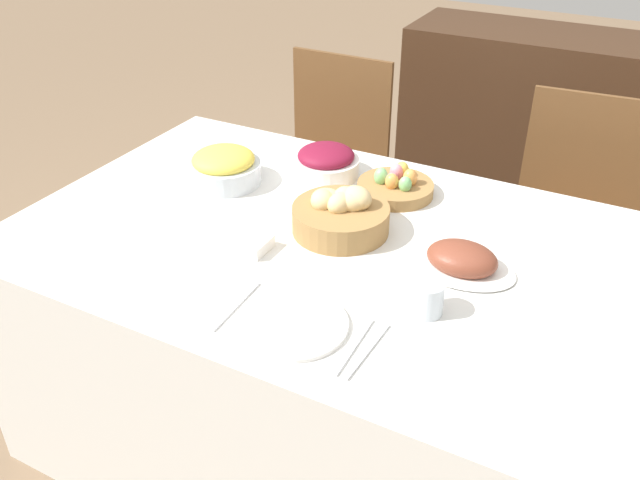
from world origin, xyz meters
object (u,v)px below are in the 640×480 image
(drinking_cup, at_px, (426,298))
(butter_dish, at_px, (243,242))
(chair_far_left, at_px, (326,166))
(ham_platter, at_px, (462,260))
(dinner_plate, at_px, (293,324))
(sideboard, at_px, (539,134))
(bread_basket, at_px, (341,214))
(fork, at_px, (236,306))
(beet_salad_bowl, at_px, (326,162))
(knife, at_px, (354,346))
(pineapple_bowl, at_px, (224,167))
(chair_far_right, at_px, (573,222))
(egg_basket, at_px, (396,186))
(spoon, at_px, (368,351))

(drinking_cup, distance_m, butter_dish, 0.50)
(chair_far_left, distance_m, drinking_cup, 1.30)
(ham_platter, xyz_separation_m, dinner_plate, (-0.25, -0.37, -0.02))
(sideboard, distance_m, bread_basket, 1.64)
(ham_platter, xyz_separation_m, fork, (-0.39, -0.37, -0.02))
(beet_salad_bowl, relative_size, knife, 1.05)
(bread_basket, relative_size, pineapple_bowl, 1.16)
(fork, bearing_deg, ham_platter, 41.67)
(drinking_cup, bearing_deg, ham_platter, 85.02)
(chair_far_right, distance_m, ham_platter, 0.88)
(sideboard, bearing_deg, drinking_cup, -86.65)
(chair_far_left, height_order, egg_basket, chair_far_left)
(beet_salad_bowl, bearing_deg, chair_far_right, 37.47)
(beet_salad_bowl, bearing_deg, chair_far_left, 117.18)
(pineapple_bowl, relative_size, fork, 1.14)
(chair_far_right, bearing_deg, knife, -106.02)
(pineapple_bowl, distance_m, drinking_cup, 0.81)
(chair_far_left, xyz_separation_m, butter_dish, (0.27, -0.98, 0.27))
(beet_salad_bowl, bearing_deg, sideboard, 73.30)
(sideboard, distance_m, pineapple_bowl, 1.66)
(chair_far_right, height_order, spoon, chair_far_right)
(chair_far_left, xyz_separation_m, pineapple_bowl, (0.02, -0.70, 0.30))
(fork, relative_size, drinking_cup, 2.50)
(bread_basket, relative_size, fork, 1.32)
(dinner_plate, bearing_deg, chair_far_right, 71.15)
(egg_basket, bearing_deg, chair_far_right, 50.26)
(spoon, distance_m, drinking_cup, 0.19)
(chair_far_right, bearing_deg, ham_platter, -104.61)
(sideboard, distance_m, drinking_cup, 1.84)
(ham_platter, xyz_separation_m, butter_dish, (-0.51, -0.16, -0.01))
(chair_far_left, xyz_separation_m, sideboard, (0.66, 0.80, -0.03))
(egg_basket, distance_m, spoon, 0.69)
(sideboard, xyz_separation_m, dinner_plate, (-0.12, -1.99, 0.29))
(egg_basket, relative_size, dinner_plate, 0.92)
(egg_basket, height_order, spoon, egg_basket)
(egg_basket, bearing_deg, knife, -74.53)
(knife, bearing_deg, egg_basket, 103.35)
(pineapple_bowl, xyz_separation_m, dinner_plate, (0.51, -0.49, -0.04))
(sideboard, bearing_deg, chair_far_left, -129.69)
(beet_salad_bowl, bearing_deg, ham_platter, -29.91)
(bread_basket, bearing_deg, beet_salad_bowl, 124.13)
(sideboard, height_order, bread_basket, sideboard)
(ham_platter, bearing_deg, spoon, -101.13)
(sideboard, height_order, knife, sideboard)
(bread_basket, bearing_deg, egg_basket, 79.08)
(chair_far_left, distance_m, bread_basket, 0.96)
(egg_basket, height_order, beet_salad_bowl, beet_salad_bowl)
(fork, xyz_separation_m, knife, (0.29, 0.00, 0.00))
(ham_platter, height_order, fork, ham_platter)
(pineapple_bowl, bearing_deg, chair_far_right, 37.35)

